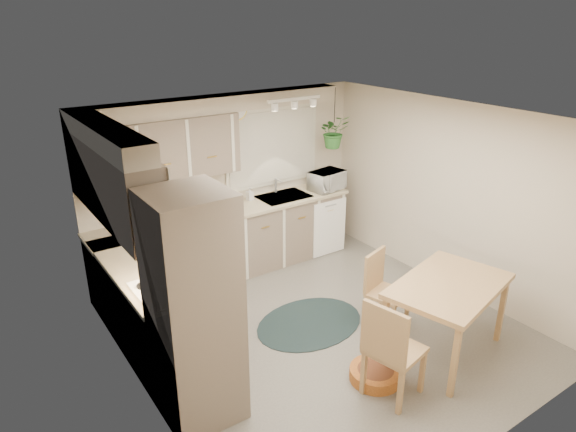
# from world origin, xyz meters

# --- Properties ---
(floor) EXTENTS (4.20, 4.20, 0.00)m
(floor) POSITION_xyz_m (0.00, 0.00, 0.00)
(floor) COLOR slate
(floor) RESTS_ON ground
(ceiling) EXTENTS (4.20, 4.20, 0.00)m
(ceiling) POSITION_xyz_m (0.00, 0.00, 2.40)
(ceiling) COLOR white
(ceiling) RESTS_ON wall_back
(wall_back) EXTENTS (4.00, 0.04, 2.40)m
(wall_back) POSITION_xyz_m (0.00, 2.10, 1.20)
(wall_back) COLOR beige
(wall_back) RESTS_ON floor
(wall_front) EXTENTS (4.00, 0.04, 2.40)m
(wall_front) POSITION_xyz_m (0.00, -2.10, 1.20)
(wall_front) COLOR beige
(wall_front) RESTS_ON floor
(wall_left) EXTENTS (0.04, 4.20, 2.40)m
(wall_left) POSITION_xyz_m (-2.00, 0.00, 1.20)
(wall_left) COLOR beige
(wall_left) RESTS_ON floor
(wall_right) EXTENTS (0.04, 4.20, 2.40)m
(wall_right) POSITION_xyz_m (2.00, 0.00, 1.20)
(wall_right) COLOR beige
(wall_right) RESTS_ON floor
(base_cab_left) EXTENTS (0.60, 1.85, 0.90)m
(base_cab_left) POSITION_xyz_m (-1.70, 0.88, 0.45)
(base_cab_left) COLOR #7E6D5F
(base_cab_left) RESTS_ON floor
(base_cab_back) EXTENTS (3.60, 0.60, 0.90)m
(base_cab_back) POSITION_xyz_m (-0.20, 1.80, 0.45)
(base_cab_back) COLOR #7E6D5F
(base_cab_back) RESTS_ON floor
(counter_left) EXTENTS (0.64, 1.89, 0.04)m
(counter_left) POSITION_xyz_m (-1.69, 0.88, 0.92)
(counter_left) COLOR #C7B991
(counter_left) RESTS_ON base_cab_left
(counter_back) EXTENTS (3.64, 0.64, 0.04)m
(counter_back) POSITION_xyz_m (-0.20, 1.79, 0.92)
(counter_back) COLOR #C7B991
(counter_back) RESTS_ON base_cab_back
(oven_stack) EXTENTS (0.65, 0.65, 2.10)m
(oven_stack) POSITION_xyz_m (-1.68, -0.38, 1.05)
(oven_stack) COLOR #7E6D5F
(oven_stack) RESTS_ON floor
(wall_oven_face) EXTENTS (0.02, 0.56, 0.58)m
(wall_oven_face) POSITION_xyz_m (-1.35, -0.38, 1.05)
(wall_oven_face) COLOR white
(wall_oven_face) RESTS_ON oven_stack
(upper_cab_left) EXTENTS (0.35, 2.00, 0.75)m
(upper_cab_left) POSITION_xyz_m (-1.82, 1.00, 1.83)
(upper_cab_left) COLOR #7E6D5F
(upper_cab_left) RESTS_ON wall_left
(upper_cab_back) EXTENTS (2.00, 0.35, 0.75)m
(upper_cab_back) POSITION_xyz_m (-1.00, 1.93, 1.83)
(upper_cab_back) COLOR #7E6D5F
(upper_cab_back) RESTS_ON wall_back
(soffit_left) EXTENTS (0.30, 2.00, 0.20)m
(soffit_left) POSITION_xyz_m (-1.85, 1.00, 2.30)
(soffit_left) COLOR beige
(soffit_left) RESTS_ON wall_left
(soffit_back) EXTENTS (3.60, 0.30, 0.20)m
(soffit_back) POSITION_xyz_m (-0.20, 1.95, 2.30)
(soffit_back) COLOR beige
(soffit_back) RESTS_ON wall_back
(cooktop) EXTENTS (0.52, 0.58, 0.02)m
(cooktop) POSITION_xyz_m (-1.68, 0.30, 0.94)
(cooktop) COLOR white
(cooktop) RESTS_ON counter_left
(range_hood) EXTENTS (0.40, 0.60, 0.14)m
(range_hood) POSITION_xyz_m (-1.70, 0.30, 1.40)
(range_hood) COLOR white
(range_hood) RESTS_ON upper_cab_left
(window_blinds) EXTENTS (1.40, 0.02, 1.00)m
(window_blinds) POSITION_xyz_m (0.70, 2.07, 1.60)
(window_blinds) COLOR white
(window_blinds) RESTS_ON wall_back
(window_frame) EXTENTS (1.50, 0.02, 1.10)m
(window_frame) POSITION_xyz_m (0.70, 2.08, 1.60)
(window_frame) COLOR beige
(window_frame) RESTS_ON wall_back
(sink) EXTENTS (0.70, 0.48, 0.10)m
(sink) POSITION_xyz_m (0.70, 1.80, 0.90)
(sink) COLOR #A9ABB1
(sink) RESTS_ON counter_back
(dishwasher_front) EXTENTS (0.58, 0.02, 0.83)m
(dishwasher_front) POSITION_xyz_m (1.30, 1.49, 0.42)
(dishwasher_front) COLOR white
(dishwasher_front) RESTS_ON base_cab_back
(track_light_bar) EXTENTS (0.80, 0.04, 0.04)m
(track_light_bar) POSITION_xyz_m (0.70, 1.55, 2.33)
(track_light_bar) COLOR white
(track_light_bar) RESTS_ON ceiling
(wall_clock) EXTENTS (0.30, 0.03, 0.30)m
(wall_clock) POSITION_xyz_m (0.15, 2.07, 2.18)
(wall_clock) COLOR gold
(wall_clock) RESTS_ON wall_back
(dining_table) EXTENTS (1.47, 1.16, 0.82)m
(dining_table) POSITION_xyz_m (0.81, -1.02, 0.41)
(dining_table) COLOR #AC7F56
(dining_table) RESTS_ON floor
(chair_left) EXTENTS (0.57, 0.57, 1.02)m
(chair_left) POSITION_xyz_m (-0.09, -1.18, 0.51)
(chair_left) COLOR #AC7F56
(chair_left) RESTS_ON floor
(chair_back) EXTENTS (0.52, 0.52, 0.89)m
(chair_back) POSITION_xyz_m (0.66, -0.34, 0.45)
(chair_back) COLOR #AC7F56
(chair_back) RESTS_ON floor
(braided_rug) EXTENTS (1.37, 1.05, 0.01)m
(braided_rug) POSITION_xyz_m (-0.03, 0.19, 0.01)
(braided_rug) COLOR black
(braided_rug) RESTS_ON floor
(pet_bed) EXTENTS (0.54, 0.54, 0.12)m
(pet_bed) POSITION_xyz_m (-0.08, -0.95, 0.06)
(pet_bed) COLOR #C06526
(pet_bed) RESTS_ON floor
(microwave) EXTENTS (0.54, 0.36, 0.34)m
(microwave) POSITION_xyz_m (1.39, 1.70, 1.11)
(microwave) COLOR white
(microwave) RESTS_ON counter_back
(soap_bottle) EXTENTS (0.10, 0.19, 0.08)m
(soap_bottle) POSITION_xyz_m (0.24, 1.95, 0.98)
(soap_bottle) COLOR white
(soap_bottle) RESTS_ON counter_back
(hanging_plant) EXTENTS (0.54, 0.57, 0.37)m
(hanging_plant) POSITION_xyz_m (1.50, 1.70, 1.73)
(hanging_plant) COLOR #2E6E2C
(hanging_plant) RESTS_ON ceiling
(coffee_maker) EXTENTS (0.21, 0.26, 0.36)m
(coffee_maker) POSITION_xyz_m (-1.07, 1.80, 1.12)
(coffee_maker) COLOR black
(coffee_maker) RESTS_ON counter_back
(toaster) EXTENTS (0.30, 0.20, 0.17)m
(toaster) POSITION_xyz_m (-0.82, 1.82, 1.03)
(toaster) COLOR #A9ABB1
(toaster) RESTS_ON counter_back
(knife_block) EXTENTS (0.12, 0.12, 0.22)m
(knife_block) POSITION_xyz_m (-0.52, 1.85, 1.05)
(knife_block) COLOR #AC7F56
(knife_block) RESTS_ON counter_back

